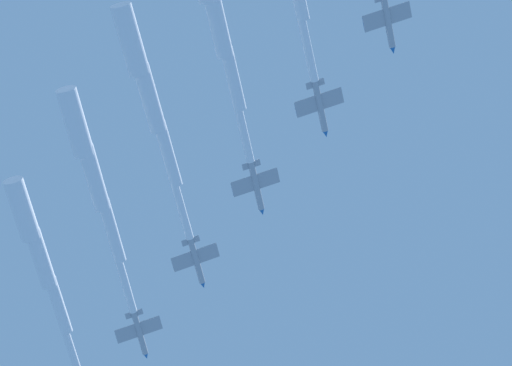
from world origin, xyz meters
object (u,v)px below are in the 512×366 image
at_px(jet_lead, 41,260).
at_px(jet_starboard_inner, 149,100).
at_px(jet_port_inner, 94,179).
at_px(jet_port_mid, 218,27).

bearing_deg(jet_lead, jet_starboard_inner, -75.34).
bearing_deg(jet_port_inner, jet_port_mid, -70.44).
bearing_deg(jet_starboard_inner, jet_port_mid, -66.44).
relative_size(jet_lead, jet_port_inner, 0.96).
relative_size(jet_port_inner, jet_port_mid, 1.07).
height_order(jet_lead, jet_starboard_inner, jet_lead).
bearing_deg(jet_port_mid, jet_port_inner, 109.56).
bearing_deg(jet_lead, jet_port_mid, -72.51).
distance_m(jet_lead, jet_port_inner, 18.71).
height_order(jet_port_inner, jet_port_mid, jet_port_mid).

